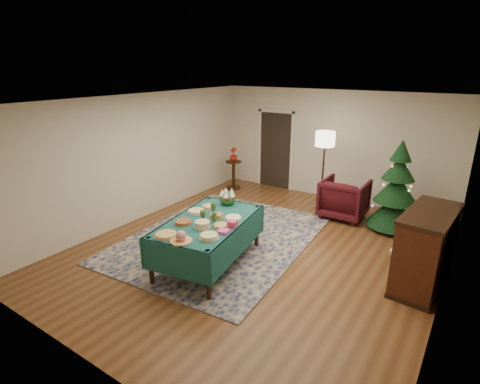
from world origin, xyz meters
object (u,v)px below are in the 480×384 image
Objects in this scene: armchair at (344,197)px; christmas_tree at (396,190)px; side_table at (234,175)px; buffet_table at (208,229)px; piano at (425,250)px; gift_box at (232,224)px; floor_lamp at (325,144)px; potted_plant at (233,157)px.

christmas_tree reaches higher than armchair.
side_table is 4.34m from christmas_tree.
piano reaches higher than buffet_table.
side_table is 0.52× the size of piano.
gift_box is at bearing 0.05° from buffet_table.
armchair is (0.72, 3.32, -0.38)m from gift_box.
floor_lamp is 1.88m from christmas_tree.
buffet_table is 1.19× the size of christmas_tree.
piano is (0.86, -1.93, -0.25)m from christmas_tree.
piano reaches higher than gift_box.
christmas_tree reaches higher than floor_lamp.
armchair is at bearing 77.75° from gift_box.
potted_plant is (-2.01, 3.66, 0.23)m from buffet_table.
christmas_tree reaches higher than potted_plant.
floor_lamp is (-0.64, 0.27, 1.07)m from armchair.
christmas_tree is 1.29× the size of piano.
piano is (1.93, -2.01, 0.12)m from armchair.
piano is at bearing -41.63° from floor_lamp.
piano is (5.15, -2.35, 0.22)m from side_table.
armchair reaches higher than side_table.
piano is (3.14, 1.31, -0.05)m from buffet_table.
christmas_tree is (1.71, -0.36, -0.70)m from floor_lamp.
gift_box is 4.46m from side_table.
potted_plant is at bearing -6.59° from armchair.
christmas_tree is (1.79, 3.23, -0.01)m from gift_box.
armchair is 2.79m from piano.
christmas_tree is at bearing 54.85° from buffet_table.
side_table is at bearing 174.38° from christmas_tree.
potted_plant reaches higher than buffet_table.
potted_plant is (0.00, 0.00, 0.50)m from side_table.
side_table is (-3.23, 0.34, -0.11)m from armchair.
armchair is at bearing 175.46° from christmas_tree.
piano reaches higher than armchair.
floor_lamp is at bearing 168.15° from christmas_tree.
gift_box is 0.17× the size of side_table.
christmas_tree is at bearing 114.09° from piano.
armchair is 0.66× the size of piano.
gift_box is at bearing -55.59° from side_table.
floor_lamp is at bearing -1.41° from potted_plant.
floor_lamp reaches higher than potted_plant.
christmas_tree is (1.07, -0.08, 0.37)m from armchair.
gift_box is at bearing -118.92° from christmas_tree.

